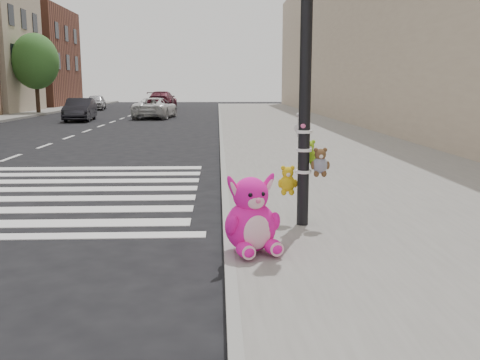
{
  "coord_description": "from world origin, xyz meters",
  "views": [
    {
      "loc": [
        1.43,
        -5.41,
        2.07
      ],
      "look_at": [
        1.73,
        1.95,
        0.75
      ],
      "focal_mm": 40.0,
      "sensor_mm": 36.0,
      "label": 1
    }
  ],
  "objects_px": {
    "red_teddy": "(243,208)",
    "car_white_near": "(155,108)",
    "pink_bunny": "(252,220)",
    "car_dark_far": "(80,110)",
    "signal_pole": "(305,107)"
  },
  "relations": [
    {
      "from": "signal_pole",
      "to": "pink_bunny",
      "type": "relative_size",
      "value": 4.25
    },
    {
      "from": "signal_pole",
      "to": "pink_bunny",
      "type": "height_order",
      "value": "signal_pole"
    },
    {
      "from": "signal_pole",
      "to": "car_white_near",
      "type": "height_order",
      "value": "signal_pole"
    },
    {
      "from": "car_white_near",
      "to": "red_teddy",
      "type": "bearing_deg",
      "value": 104.94
    },
    {
      "from": "pink_bunny",
      "to": "red_teddy",
      "type": "relative_size",
      "value": 4.38
    },
    {
      "from": "signal_pole",
      "to": "car_white_near",
      "type": "relative_size",
      "value": 0.87
    },
    {
      "from": "red_teddy",
      "to": "car_dark_far",
      "type": "xyz_separation_m",
      "value": [
        -8.3,
        23.48,
        0.41
      ]
    },
    {
      "from": "red_teddy",
      "to": "signal_pole",
      "type": "bearing_deg",
      "value": -51.51
    },
    {
      "from": "signal_pole",
      "to": "car_dark_far",
      "type": "bearing_deg",
      "value": 110.73
    },
    {
      "from": "pink_bunny",
      "to": "car_dark_far",
      "type": "bearing_deg",
      "value": 89.63
    },
    {
      "from": "pink_bunny",
      "to": "car_dark_far",
      "type": "relative_size",
      "value": 0.24
    },
    {
      "from": "pink_bunny",
      "to": "red_teddy",
      "type": "height_order",
      "value": "pink_bunny"
    },
    {
      "from": "red_teddy",
      "to": "car_white_near",
      "type": "height_order",
      "value": "car_white_near"
    },
    {
      "from": "pink_bunny",
      "to": "red_teddy",
      "type": "distance_m",
      "value": 1.85
    },
    {
      "from": "pink_bunny",
      "to": "car_white_near",
      "type": "height_order",
      "value": "car_white_near"
    }
  ]
}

